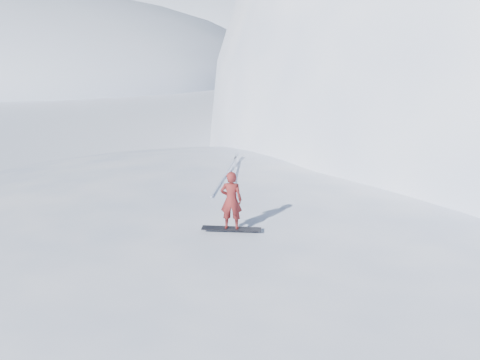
# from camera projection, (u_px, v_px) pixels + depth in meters

# --- Properties ---
(ground) EXTENTS (400.00, 400.00, 0.00)m
(ground) POSITION_uv_depth(u_px,v_px,m) (253.00, 306.00, 15.27)
(ground) COLOR white
(ground) RESTS_ON ground
(near_ridge) EXTENTS (36.00, 28.00, 4.80)m
(near_ridge) POSITION_uv_depth(u_px,v_px,m) (302.00, 265.00, 17.83)
(near_ridge) COLOR white
(near_ridge) RESTS_ON ground
(far_ridge_c) EXTENTS (140.00, 90.00, 36.00)m
(far_ridge_c) POSITION_uv_depth(u_px,v_px,m) (187.00, 54.00, 126.69)
(far_ridge_c) COLOR white
(far_ridge_c) RESTS_ON ground
(wind_bumps) EXTENTS (16.00, 14.40, 1.00)m
(wind_bumps) POSITION_uv_depth(u_px,v_px,m) (250.00, 271.00, 17.37)
(wind_bumps) COLOR white
(wind_bumps) RESTS_ON ground
(snowboard) EXTENTS (1.64, 0.53, 0.03)m
(snowboard) POSITION_uv_depth(u_px,v_px,m) (231.00, 229.00, 14.49)
(snowboard) COLOR black
(snowboard) RESTS_ON near_ridge
(snowboarder) EXTENTS (0.63, 0.46, 1.60)m
(snowboarder) POSITION_uv_depth(u_px,v_px,m) (231.00, 200.00, 14.26)
(snowboarder) COLOR maroon
(snowboarder) RESTS_ON snowboard
(board_tracks) EXTENTS (1.48, 5.98, 0.04)m
(board_tracks) POSITION_uv_depth(u_px,v_px,m) (231.00, 172.00, 19.90)
(board_tracks) COLOR silver
(board_tracks) RESTS_ON ground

